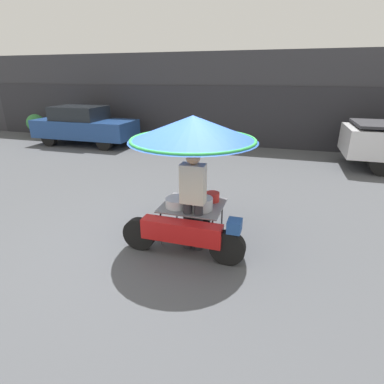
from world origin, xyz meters
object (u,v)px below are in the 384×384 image
(potted_plant, at_px, (36,124))
(parked_car, at_px, (84,125))
(vendor_motorcycle_cart, at_px, (192,144))
(vendor_person, at_px, (193,196))

(potted_plant, bearing_deg, parked_car, -14.81)
(vendor_motorcycle_cart, distance_m, parked_car, 8.97)
(vendor_person, bearing_deg, vendor_motorcycle_cart, 109.19)
(vendor_motorcycle_cart, height_order, potted_plant, vendor_motorcycle_cart)
(vendor_motorcycle_cart, height_order, vendor_person, vendor_motorcycle_cart)
(vendor_motorcycle_cart, distance_m, vendor_person, 0.81)
(parked_car, distance_m, potted_plant, 3.41)
(vendor_motorcycle_cart, distance_m, potted_plant, 12.07)
(vendor_person, bearing_deg, parked_car, 135.73)
(vendor_motorcycle_cart, xyz_separation_m, parked_car, (-6.48, 6.13, -0.90))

